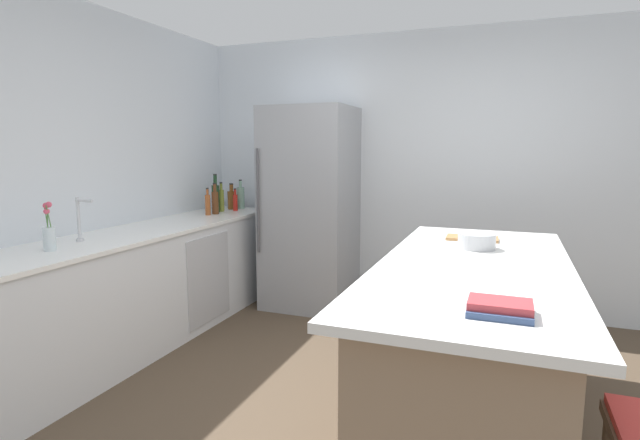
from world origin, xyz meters
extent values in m
plane|color=#4C3D2D|center=(0.00, 0.00, 0.00)|extent=(7.20, 7.20, 0.00)
cube|color=silver|center=(0.00, 2.25, 1.30)|extent=(6.00, 0.10, 2.60)
cube|color=silver|center=(-2.45, 0.00, 1.30)|extent=(0.10, 6.00, 2.60)
cube|color=silver|center=(-2.08, 0.54, 0.44)|extent=(0.65, 3.11, 0.87)
cube|color=white|center=(-2.08, 0.54, 0.89)|extent=(0.68, 3.14, 0.03)
cube|color=#B2B5BA|center=(-1.75, 0.93, 0.44)|extent=(0.01, 0.60, 0.73)
cube|color=#8E755B|center=(0.42, 0.16, 0.44)|extent=(0.80, 2.08, 0.89)
cube|color=white|center=(0.42, 0.16, 0.91)|extent=(0.96, 2.28, 0.04)
cube|color=#93969B|center=(-1.20, 1.85, 0.95)|extent=(0.80, 0.71, 1.91)
cylinder|color=#4C4C51|center=(-1.56, 1.47, 1.05)|extent=(0.02, 0.02, 0.95)
cylinder|color=silver|center=(-2.14, -0.01, 0.91)|extent=(0.05, 0.05, 0.02)
cylinder|color=silver|center=(-2.14, -0.01, 1.06)|extent=(0.02, 0.02, 0.28)
cylinder|color=silver|center=(-2.08, -0.01, 1.18)|extent=(0.14, 0.02, 0.02)
cylinder|color=silver|center=(-2.06, -0.31, 0.97)|extent=(0.07, 0.07, 0.15)
cylinder|color=#4C7F3D|center=(-2.07, -0.31, 1.07)|extent=(0.01, 0.03, 0.22)
sphere|color=#DB4C66|center=(-2.07, -0.31, 1.18)|extent=(0.04, 0.04, 0.04)
cylinder|color=#4C7F3D|center=(-2.05, -0.32, 1.05)|extent=(0.01, 0.01, 0.19)
sphere|color=#DB4C66|center=(-2.05, -0.32, 1.15)|extent=(0.04, 0.04, 0.04)
cylinder|color=#4C7F3D|center=(-2.04, -0.31, 1.07)|extent=(0.01, 0.04, 0.23)
sphere|color=#DB4C66|center=(-2.04, -0.31, 1.19)|extent=(0.04, 0.04, 0.04)
cylinder|color=#8CB79E|center=(-2.05, 2.01, 1.01)|extent=(0.08, 0.08, 0.22)
cylinder|color=#8CB79E|center=(-2.05, 2.01, 1.16)|extent=(0.03, 0.03, 0.07)
cylinder|color=black|center=(-2.05, 2.01, 1.20)|extent=(0.03, 0.03, 0.01)
cylinder|color=brown|center=(-2.10, 1.90, 0.99)|extent=(0.08, 0.08, 0.19)
cylinder|color=brown|center=(-2.10, 1.90, 1.12)|extent=(0.04, 0.04, 0.07)
cylinder|color=black|center=(-2.10, 1.90, 1.16)|extent=(0.04, 0.04, 0.01)
cylinder|color=red|center=(-2.00, 1.81, 0.98)|extent=(0.05, 0.05, 0.16)
cylinder|color=red|center=(-2.00, 1.81, 1.09)|extent=(0.02, 0.02, 0.05)
cylinder|color=black|center=(-2.00, 1.81, 1.12)|extent=(0.02, 0.02, 0.01)
cylinder|color=olive|center=(-2.10, 1.71, 1.01)|extent=(0.05, 0.05, 0.22)
cylinder|color=olive|center=(-2.10, 1.71, 1.15)|extent=(0.03, 0.03, 0.07)
cylinder|color=black|center=(-2.10, 1.71, 1.19)|extent=(0.03, 0.03, 0.01)
cylinder|color=#19381E|center=(-2.11, 1.63, 1.03)|extent=(0.07, 0.07, 0.27)
cylinder|color=#19381E|center=(-2.11, 1.63, 1.22)|extent=(0.03, 0.03, 0.10)
cylinder|color=black|center=(-2.11, 1.63, 1.27)|extent=(0.04, 0.04, 0.01)
cylinder|color=#5B3319|center=(-2.05, 1.52, 1.01)|extent=(0.07, 0.07, 0.21)
cylinder|color=#5B3319|center=(-2.05, 1.52, 1.15)|extent=(0.03, 0.03, 0.07)
cylinder|color=black|center=(-2.05, 1.52, 1.19)|extent=(0.03, 0.03, 0.01)
cylinder|color=#994C23|center=(-2.07, 1.43, 1.00)|extent=(0.05, 0.05, 0.19)
cylinder|color=#994C23|center=(-2.07, 1.43, 1.12)|extent=(0.02, 0.02, 0.05)
cylinder|color=black|center=(-2.07, 1.43, 1.15)|extent=(0.02, 0.02, 0.01)
cube|color=#334770|center=(0.56, -0.65, 0.94)|extent=(0.23, 0.19, 0.02)
cube|color=#A83338|center=(0.56, -0.65, 0.97)|extent=(0.22, 0.15, 0.03)
cylinder|color=#B2B5BA|center=(0.41, 0.56, 0.97)|extent=(0.22, 0.22, 0.09)
cube|color=#9E7042|center=(0.36, 0.86, 0.94)|extent=(0.34, 0.19, 0.02)
camera|label=1|loc=(0.57, -2.50, 1.53)|focal=27.67mm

